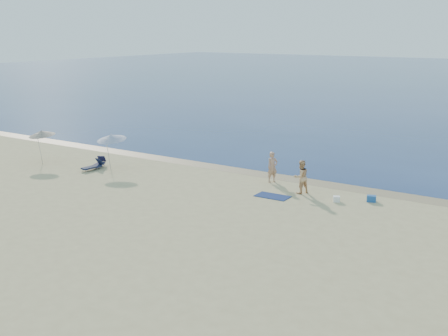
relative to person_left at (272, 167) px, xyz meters
The scene contains 10 objects.
wet_sand_strip 2.50m from the person_left, 142.97° to the left, with size 240.00×1.60×0.00m, color #847254.
person_left is the anchor object (origin of this frame).
person_right 2.74m from the person_left, 26.27° to the right, with size 0.92×0.72×1.90m, color tan.
beach_towel 3.14m from the person_left, 61.26° to the right, with size 1.87×1.04×0.03m, color #0F1F4E.
white_bag 5.09m from the person_left, 18.79° to the right, with size 0.35×0.30×0.30m, color white.
blue_cooler 6.40m from the person_left, ahead, with size 0.48×0.34×0.34m, color #1C4E98.
umbrella_near 10.80m from the person_left, 164.51° to the right, with size 1.96×1.99×2.49m.
umbrella_far 16.20m from the person_left, 165.15° to the right, with size 2.14×2.16×2.40m.
lounger_left 11.91m from the person_left, 165.50° to the right, with size 1.04×1.60×0.67m.
lounger_right 11.91m from the person_left, 161.85° to the right, with size 0.65×1.58×0.68m.
Camera 1 is at (17.21, -10.91, 8.93)m, focal length 45.00 mm.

